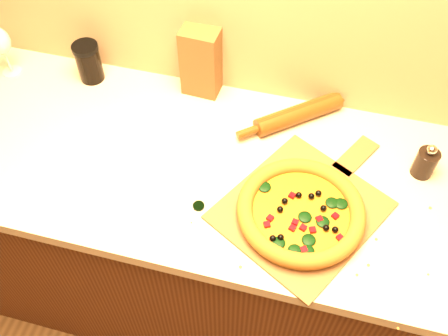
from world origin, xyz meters
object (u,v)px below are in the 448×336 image
pizza (301,211)px  rolling_pin (299,114)px  dark_jar (89,62)px  pepper_grinder (426,162)px  pizza_peel (304,207)px

pizza → rolling_pin: rolling_pin is taller
dark_jar → pizza: bearing=-25.9°
pepper_grinder → rolling_pin: (-0.37, 0.11, -0.02)m
pepper_grinder → rolling_pin: size_ratio=0.34×
pizza_peel → pepper_grinder: 0.36m
pepper_grinder → pizza_peel: bearing=-146.1°
pizza_peel → pepper_grinder: bearing=62.8°
rolling_pin → pizza: bearing=-79.7°
rolling_pin → dark_jar: bearing=178.5°
pepper_grinder → dark_jar: dark_jar is taller
pizza → pepper_grinder: (0.31, 0.24, 0.02)m
pizza → rolling_pin: (-0.06, 0.35, -0.00)m
pizza_peel → pizza: 0.04m
pizza_peel → dark_jar: size_ratio=4.29×
dark_jar → rolling_pin: bearing=-1.5°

